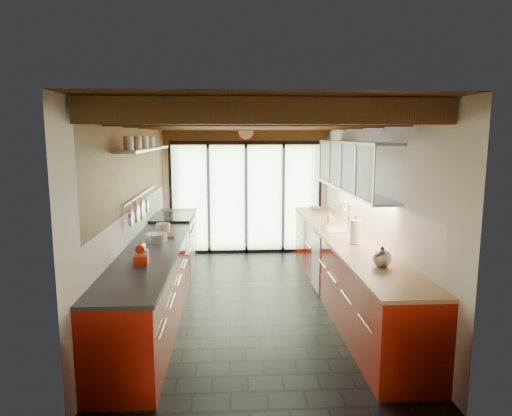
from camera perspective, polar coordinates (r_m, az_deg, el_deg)
name	(u,v)px	position (r m, az deg, el deg)	size (l,w,h in m)	color
ground	(253,301)	(6.48, -0.32, -11.56)	(5.50, 5.50, 0.00)	black
room_shell	(253,183)	(6.09, -0.33, 3.15)	(5.50, 5.50, 5.50)	silver
ceiling_beams	(252,122)	(6.44, -0.52, 10.67)	(3.14, 5.06, 4.90)	#593316
glass_door	(246,168)	(8.77, -1.26, 5.00)	(2.95, 0.10, 2.90)	#C6EAAD
left_counter	(160,271)	(6.39, -11.92, -7.68)	(0.68, 5.00, 0.92)	#941407
range_stove	(173,245)	(7.78, -10.35, -4.55)	(0.66, 0.90, 0.97)	silver
right_counter	(345,268)	(6.52, 11.02, -7.32)	(0.68, 5.00, 0.92)	#941407
sink_assembly	(340,227)	(6.78, 10.43, -2.32)	(0.45, 0.52, 0.43)	silver
upper_cabinets_right	(353,166)	(6.60, 12.07, 5.12)	(0.34, 3.00, 3.00)	silver
left_wall_fixtures	(144,166)	(6.31, -13.87, 5.17)	(0.28, 2.60, 0.96)	silver
stand_mixer	(142,255)	(5.07, -14.12, -5.75)	(0.16, 0.25, 0.22)	red
pot_large	(163,228)	(6.63, -11.54, -2.42)	(0.19, 0.19, 0.12)	silver
pot_small	(156,237)	(6.06, -12.33, -3.62)	(0.28, 0.28, 0.11)	silver
cutting_board	(160,235)	(6.36, -11.90, -3.34)	(0.27, 0.38, 0.03)	brown
kettle	(382,257)	(4.98, 15.47, -5.92)	(0.26, 0.28, 0.23)	silver
paper_towel	(356,232)	(5.90, 12.36, -2.97)	(0.17, 0.17, 0.36)	white
soap_bottle	(330,217)	(7.31, 9.26, -1.11)	(0.08, 0.08, 0.17)	silver
bowl	(315,208)	(8.56, 7.40, 0.00)	(0.20, 0.20, 0.05)	silver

